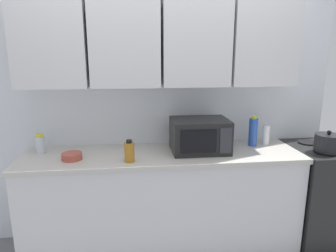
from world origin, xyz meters
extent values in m
cube|color=white|center=(0.00, 0.03, 1.30)|extent=(3.22, 0.06, 2.60)
cube|color=silver|center=(-0.87, -0.15, 1.83)|extent=(0.56, 0.33, 0.75)
cube|color=silver|center=(-0.29, -0.15, 1.83)|extent=(0.56, 0.33, 0.75)
cube|color=silver|center=(0.29, -0.15, 1.83)|extent=(0.56, 0.33, 0.75)
cube|color=silver|center=(0.87, -0.15, 1.83)|extent=(0.56, 0.33, 0.75)
cube|color=silver|center=(0.00, -0.30, 0.43)|extent=(2.32, 0.60, 0.86)
cube|color=beige|center=(0.00, -0.30, 0.88)|extent=(2.35, 0.63, 0.04)
cube|color=black|center=(1.56, -0.32, 0.45)|extent=(0.76, 0.64, 0.90)
cylinder|color=black|center=(1.39, -0.46, 0.91)|extent=(0.18, 0.18, 0.01)
cylinder|color=black|center=(1.39, -0.18, 0.91)|extent=(0.18, 0.18, 0.01)
cylinder|color=black|center=(1.39, -0.46, 0.99)|extent=(0.22, 0.22, 0.15)
sphere|color=black|center=(1.39, -0.46, 1.08)|extent=(0.04, 0.04, 0.04)
cube|color=black|center=(0.32, -0.29, 1.04)|extent=(0.48, 0.36, 0.28)
cube|color=black|center=(0.27, -0.47, 1.04)|extent=(0.29, 0.01, 0.18)
cube|color=#2D2D33|center=(0.49, -0.47, 1.04)|extent=(0.10, 0.01, 0.21)
cylinder|color=#2D56B7|center=(0.84, -0.19, 1.03)|extent=(0.08, 0.08, 0.25)
cylinder|color=yellow|center=(0.84, -0.19, 1.16)|extent=(0.05, 0.05, 0.02)
cylinder|color=white|center=(0.97, -0.17, 0.99)|extent=(0.06, 0.06, 0.18)
cylinder|color=silver|center=(0.97, -0.17, 1.09)|extent=(0.05, 0.05, 0.02)
cylinder|color=#AD701E|center=(-0.28, -0.49, 0.98)|extent=(0.08, 0.08, 0.15)
cylinder|color=black|center=(-0.28, -0.49, 1.06)|extent=(0.04, 0.04, 0.02)
cylinder|color=silver|center=(-1.03, -0.18, 0.97)|extent=(0.08, 0.08, 0.14)
cylinder|color=yellow|center=(-1.03, -0.18, 1.05)|extent=(0.06, 0.06, 0.02)
cylinder|color=#B24C3D|center=(-0.73, -0.39, 0.93)|extent=(0.16, 0.16, 0.05)
camera|label=1|loc=(-0.24, -2.72, 1.71)|focal=32.14mm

